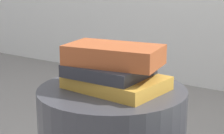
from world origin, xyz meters
TOP-DOWN VIEW (x-y plane):
  - book_ochre at (0.01, 0.01)m, footprint 0.29×0.22m
  - book_charcoal at (-0.01, -0.00)m, footprint 0.22×0.20m
  - book_rust at (0.01, -0.00)m, footprint 0.29×0.20m

SIDE VIEW (x-z plane):
  - book_ochre at x=0.01m, z-range 0.58..0.61m
  - book_charcoal at x=-0.01m, z-range 0.61..0.65m
  - book_rust at x=0.01m, z-range 0.65..0.71m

